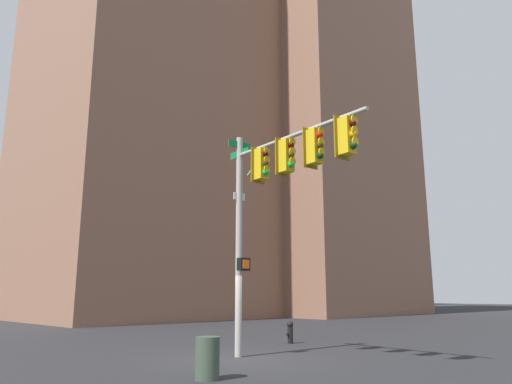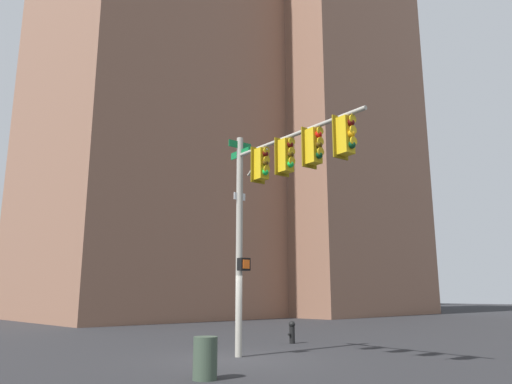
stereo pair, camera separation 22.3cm
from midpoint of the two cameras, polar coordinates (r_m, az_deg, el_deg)
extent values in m
plane|color=#262628|center=(15.53, -1.66, -18.99)|extent=(200.00, 200.00, 0.00)
cylinder|color=#9E998C|center=(15.95, -1.58, -5.94)|extent=(0.22, 0.22, 7.15)
cylinder|color=#9E998C|center=(14.51, 4.87, 6.67)|extent=(0.73, 5.43, 0.12)
cylinder|color=#9E998C|center=(15.65, 0.59, 3.51)|extent=(0.20, 1.04, 0.75)
cube|color=#0F6B33|center=(16.63, -1.51, 5.52)|extent=(0.91, 0.13, 0.24)
cube|color=#0F6B33|center=(16.55, -1.52, 4.53)|extent=(0.14, 1.01, 0.24)
cube|color=white|center=(16.19, -1.55, -0.52)|extent=(0.45, 0.08, 0.24)
cube|color=gold|center=(15.47, 1.06, 3.28)|extent=(0.38, 0.38, 1.00)
cube|color=#7D640C|center=(15.61, 0.62, 3.13)|extent=(0.55, 0.10, 1.16)
sphere|color=#470A07|center=(15.40, 1.53, 4.52)|extent=(0.20, 0.20, 0.20)
cylinder|color=gold|center=(15.37, 1.68, 4.89)|extent=(0.23, 0.07, 0.23)
sphere|color=#4C330A|center=(15.31, 1.54, 3.44)|extent=(0.20, 0.20, 0.20)
cylinder|color=gold|center=(15.29, 1.69, 3.81)|extent=(0.23, 0.07, 0.23)
sphere|color=green|center=(15.24, 1.54, 2.35)|extent=(0.20, 0.20, 0.20)
cylinder|color=gold|center=(15.21, 1.69, 2.73)|extent=(0.23, 0.07, 0.23)
cube|color=gold|center=(14.59, 3.97, 4.24)|extent=(0.38, 0.38, 1.00)
cube|color=#7D640C|center=(14.73, 3.48, 4.08)|extent=(0.55, 0.10, 1.16)
sphere|color=#470A07|center=(14.54, 4.49, 5.56)|extent=(0.20, 0.20, 0.20)
cylinder|color=gold|center=(14.52, 4.65, 5.95)|extent=(0.23, 0.07, 0.23)
sphere|color=#4C330A|center=(14.45, 4.51, 4.42)|extent=(0.20, 0.20, 0.20)
cylinder|color=gold|center=(14.43, 4.67, 4.82)|extent=(0.23, 0.07, 0.23)
sphere|color=green|center=(14.37, 4.52, 3.27)|extent=(0.20, 0.20, 0.20)
cylinder|color=gold|center=(14.34, 4.69, 3.67)|extent=(0.23, 0.07, 0.23)
cube|color=gold|center=(13.77, 7.24, 5.31)|extent=(0.38, 0.38, 1.00)
cube|color=#7D640C|center=(13.90, 6.69, 5.13)|extent=(0.55, 0.10, 1.16)
sphere|color=red|center=(13.72, 7.82, 6.70)|extent=(0.20, 0.20, 0.20)
cylinder|color=gold|center=(13.71, 8.00, 7.13)|extent=(0.23, 0.07, 0.23)
sphere|color=#4C330A|center=(13.63, 7.85, 5.51)|extent=(0.20, 0.20, 0.20)
cylinder|color=gold|center=(13.62, 8.04, 5.93)|extent=(0.23, 0.07, 0.23)
sphere|color=#0A3819|center=(13.55, 7.89, 4.30)|extent=(0.20, 0.20, 0.20)
cylinder|color=gold|center=(13.53, 8.07, 4.72)|extent=(0.23, 0.07, 0.23)
cube|color=gold|center=(13.00, 10.94, 6.49)|extent=(0.38, 0.38, 1.00)
cube|color=#7D640C|center=(13.12, 10.31, 6.30)|extent=(0.55, 0.10, 1.16)
sphere|color=#470A07|center=(12.97, 11.56, 7.97)|extent=(0.20, 0.20, 0.20)
cylinder|color=gold|center=(12.96, 11.77, 8.41)|extent=(0.23, 0.07, 0.23)
sphere|color=#F29E0C|center=(12.87, 11.62, 6.71)|extent=(0.20, 0.20, 0.20)
cylinder|color=gold|center=(12.86, 11.82, 7.16)|extent=(0.23, 0.07, 0.23)
sphere|color=#0A3819|center=(12.78, 11.68, 5.44)|extent=(0.20, 0.20, 0.20)
cylinder|color=gold|center=(12.77, 11.88, 5.89)|extent=(0.23, 0.07, 0.23)
cube|color=black|center=(15.68, -1.03, -8.48)|extent=(0.39, 0.29, 0.40)
cube|color=#EA5914|center=(15.58, -0.73, -8.46)|extent=(0.25, 0.05, 0.28)
cylinder|color=black|center=(20.26, 4.59, -16.39)|extent=(0.22, 0.22, 0.65)
sphere|color=black|center=(20.24, 4.57, -15.22)|extent=(0.26, 0.26, 0.26)
cylinder|color=black|center=(20.14, 4.27, -16.33)|extent=(0.10, 0.09, 0.09)
cylinder|color=#384738|center=(11.81, -5.41, -18.83)|extent=(0.56, 0.56, 0.95)
cube|color=#845B47|center=(50.09, -8.30, 14.57)|extent=(25.53, 16.75, 48.38)
cube|color=#845B47|center=(56.31, 7.37, 11.51)|extent=(18.54, 16.08, 48.52)
cube|color=#8CB2C6|center=(84.35, -9.40, 15.23)|extent=(26.54, 25.64, 80.50)
cube|color=#4C3328|center=(73.17, -10.12, 8.06)|extent=(16.14, 16.96, 53.50)
camera|label=1|loc=(0.11, -89.59, -0.09)|focal=34.09mm
camera|label=2|loc=(0.11, 90.41, 0.09)|focal=34.09mm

